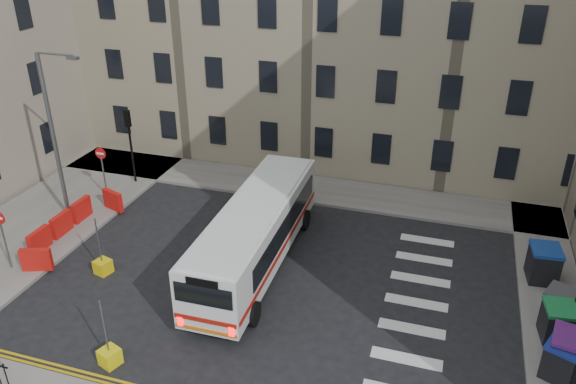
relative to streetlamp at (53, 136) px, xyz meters
The scene contains 18 objects.
ground 13.85m from the streetlamp, ahead, with size 120.00×120.00×0.00m, color black.
pavement_north 10.52m from the streetlamp, 43.32° to the left, with size 36.00×3.20×0.15m, color slate.
pavement_east 22.50m from the streetlamp, ahead, with size 2.40×26.00×0.15m, color slate.
pavement_west 4.49m from the streetlamp, 135.00° to the right, with size 6.00×22.00×0.15m, color slate.
terrace_north 15.38m from the streetlamp, 66.04° to the left, with size 38.30×10.80×17.20m.
traffic_light_nw 4.84m from the streetlamp, 77.47° to the left, with size 0.28×0.22×4.10m.
streetlamp is the anchor object (origin of this frame).
no_entry_north 3.41m from the streetlamp, 78.69° to the left, with size 0.60×0.08×3.00m.
no_entry_south 5.06m from the streetlamp, 83.66° to the right, with size 0.60×0.08×3.00m.
roadworks_barriers 4.15m from the streetlamp, 52.28° to the right, with size 1.66×6.26×1.00m.
bus 10.59m from the streetlamp, ahead, with size 2.79×10.60×2.86m.
wheelie_bin_a 22.44m from the streetlamp, 10.97° to the right, with size 1.38×1.46×1.27m.
wheelie_bin_b 22.57m from the streetlamp, 10.27° to the right, with size 1.38×1.51×1.44m.
wheelie_bin_c 22.23m from the streetlamp, ahead, with size 1.17×1.31×1.32m.
wheelie_bin_d 22.30m from the streetlamp, ahead, with size 1.32×1.39×1.21m.
wheelie_bin_e 21.97m from the streetlamp, ahead, with size 1.27×1.42×1.46m.
bollard_yellow 6.84m from the streetlamp, 39.09° to the right, with size 0.60×0.60×0.60m, color yellow.
bollard_chevron 11.74m from the streetlamp, 46.52° to the right, with size 0.60×0.60×0.60m, color yellow.
Camera 1 is at (4.50, -17.78, 13.56)m, focal length 35.00 mm.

